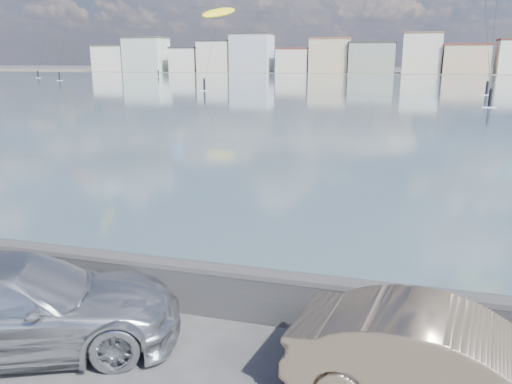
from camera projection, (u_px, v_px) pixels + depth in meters
The scene contains 7 objects.
bay_water at pixel (377, 86), 92.66m from camera, with size 500.00×177.00×0.00m, color #344855.
far_shore_strip at pixel (389, 72), 193.63m from camera, with size 500.00×60.00×0.00m, color #4C473D.
seawall at pixel (190, 284), 9.87m from camera, with size 400.00×0.36×1.08m.
far_buildings at pixel (393, 56), 178.71m from camera, with size 240.79×13.26×14.60m.
car_silver at pixel (14, 305), 8.51m from camera, with size 2.27×5.59×1.62m, color silver.
car_champagne at pixel (449, 365), 6.97m from camera, with size 1.58×4.52×1.49m, color tan.
kitesurfer_0 at pixel (219, 13), 90.11m from camera, with size 5.86×20.02×15.00m.
Camera 1 is at (3.70, -5.68, 4.88)m, focal length 35.00 mm.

